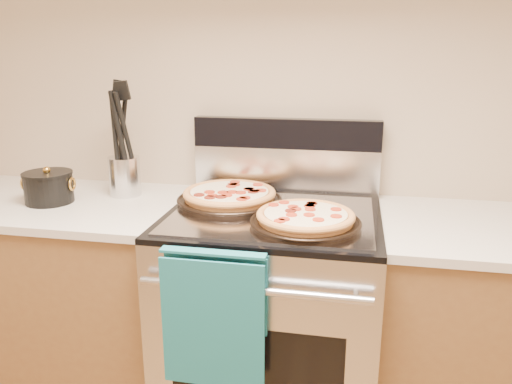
% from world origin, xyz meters
% --- Properties ---
extents(wall_back, '(4.00, 0.00, 4.00)m').
position_xyz_m(wall_back, '(0.00, 2.00, 1.35)').
color(wall_back, tan).
rests_on(wall_back, ground).
extents(range_body, '(0.76, 0.68, 0.90)m').
position_xyz_m(range_body, '(0.00, 1.65, 0.45)').
color(range_body, '#B7B7BC').
rests_on(range_body, ground).
extents(oven_window, '(0.56, 0.01, 0.40)m').
position_xyz_m(oven_window, '(0.00, 1.31, 0.45)').
color(oven_window, black).
rests_on(oven_window, range_body).
extents(cooktop, '(0.76, 0.68, 0.02)m').
position_xyz_m(cooktop, '(0.00, 1.65, 0.91)').
color(cooktop, black).
rests_on(cooktop, range_body).
extents(backsplash_lower, '(0.76, 0.06, 0.18)m').
position_xyz_m(backsplash_lower, '(0.00, 1.96, 1.01)').
color(backsplash_lower, silver).
rests_on(backsplash_lower, cooktop).
extents(backsplash_upper, '(0.76, 0.06, 0.12)m').
position_xyz_m(backsplash_upper, '(0.00, 1.96, 1.16)').
color(backsplash_upper, black).
rests_on(backsplash_upper, backsplash_lower).
extents(oven_handle, '(0.70, 0.03, 0.03)m').
position_xyz_m(oven_handle, '(0.00, 1.27, 0.80)').
color(oven_handle, silver).
rests_on(oven_handle, range_body).
extents(dish_towel, '(0.32, 0.05, 0.42)m').
position_xyz_m(dish_towel, '(-0.12, 1.27, 0.70)').
color(dish_towel, '#165470').
rests_on(dish_towel, oven_handle).
extents(foil_sheet, '(0.70, 0.55, 0.01)m').
position_xyz_m(foil_sheet, '(0.00, 1.62, 0.92)').
color(foil_sheet, gray).
rests_on(foil_sheet, cooktop).
extents(cabinet_left, '(1.00, 0.62, 0.88)m').
position_xyz_m(cabinet_left, '(-0.88, 1.68, 0.44)').
color(cabinet_left, brown).
rests_on(cabinet_left, ground).
extents(countertop_left, '(1.02, 0.64, 0.03)m').
position_xyz_m(countertop_left, '(-0.88, 1.68, 0.90)').
color(countertop_left, '#BDB5AA').
rests_on(countertop_left, cabinet_left).
extents(pepperoni_pizza_back, '(0.47, 0.47, 0.05)m').
position_xyz_m(pepperoni_pizza_back, '(-0.18, 1.72, 0.95)').
color(pepperoni_pizza_back, '#C77B3C').
rests_on(pepperoni_pizza_back, foil_sheet).
extents(pepperoni_pizza_front, '(0.42, 0.42, 0.05)m').
position_xyz_m(pepperoni_pizza_front, '(0.13, 1.52, 0.95)').
color(pepperoni_pizza_front, '#C77B3C').
rests_on(pepperoni_pizza_front, foil_sheet).
extents(utensil_crock, '(0.14, 0.14, 0.16)m').
position_xyz_m(utensil_crock, '(-0.64, 1.80, 0.99)').
color(utensil_crock, silver).
rests_on(utensil_crock, countertop_left).
extents(saucepan, '(0.20, 0.20, 0.11)m').
position_xyz_m(saucepan, '(-0.89, 1.64, 0.97)').
color(saucepan, black).
rests_on(saucepan, countertop_left).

